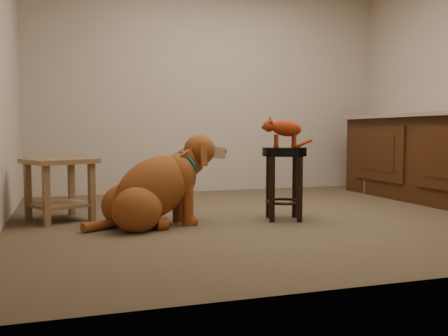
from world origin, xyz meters
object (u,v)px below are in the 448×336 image
object	(u,v)px
padded_stool	(284,168)
tabby_kitten	(283,129)
side_table	(59,180)
golden_retriever	(155,190)
wood_stool	(375,164)

from	to	relation	value
padded_stool	tabby_kitten	world-z (taller)	tabby_kitten
padded_stool	side_table	xyz separation A→B (m)	(-1.81, 0.54, -0.09)
side_table	tabby_kitten	distance (m)	1.92
side_table	golden_retriever	distance (m)	0.87
golden_retriever	padded_stool	bearing A→B (deg)	-13.25
padded_stool	golden_retriever	distance (m)	1.10
side_table	tabby_kitten	bearing A→B (deg)	-16.57
side_table	golden_retriever	world-z (taller)	golden_retriever
padded_stool	side_table	bearing A→B (deg)	163.40
tabby_kitten	padded_stool	bearing A→B (deg)	-5.72
wood_stool	golden_retriever	size ratio (longest dim) A/B	0.56
wood_stool	tabby_kitten	distance (m)	2.40
padded_stool	side_table	world-z (taller)	padded_stool
wood_stool	golden_retriever	distance (m)	3.27
padded_stool	tabby_kitten	size ratio (longest dim) A/B	1.35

